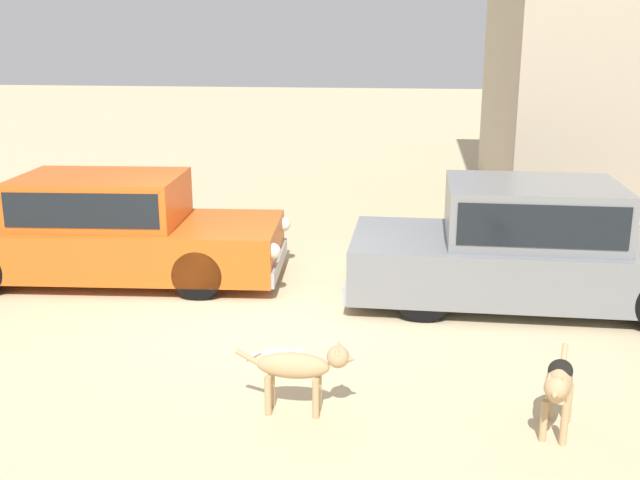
% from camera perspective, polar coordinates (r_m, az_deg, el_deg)
% --- Properties ---
extents(ground_plane, '(80.00, 80.00, 0.00)m').
position_cam_1_polar(ground_plane, '(8.75, -5.64, -5.84)').
color(ground_plane, tan).
extents(parked_sedan_nearest, '(4.84, 2.05, 1.40)m').
position_cam_1_polar(parked_sedan_nearest, '(10.28, -16.16, 0.89)').
color(parked_sedan_nearest, '#D15619').
rests_on(parked_sedan_nearest, ground_plane).
extents(parked_sedan_second, '(4.53, 1.83, 1.48)m').
position_cam_1_polar(parked_sedan_second, '(9.33, 16.01, -0.33)').
color(parked_sedan_second, slate).
rests_on(parked_sedan_second, ground_plane).
extents(stray_dog_spotted, '(1.05, 0.22, 0.67)m').
position_cam_1_polar(stray_dog_spotted, '(6.43, -1.40, -9.71)').
color(stray_dog_spotted, tan).
rests_on(stray_dog_spotted, ground_plane).
extents(stray_dog_tan, '(0.36, 0.96, 0.68)m').
position_cam_1_polar(stray_dog_tan, '(6.39, 17.88, -10.41)').
color(stray_dog_tan, tan).
rests_on(stray_dog_tan, ground_plane).
extents(stray_cat, '(0.62, 0.21, 0.16)m').
position_cam_1_polar(stray_cat, '(7.55, -2.91, -8.77)').
color(stray_cat, beige).
rests_on(stray_cat, ground_plane).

